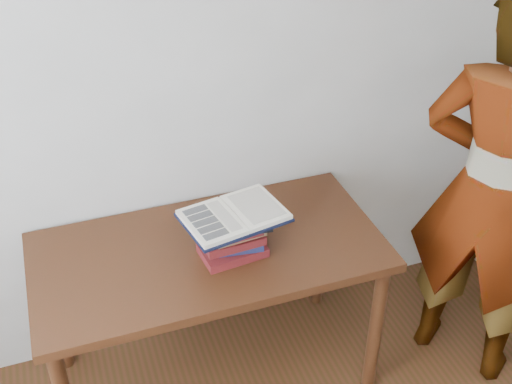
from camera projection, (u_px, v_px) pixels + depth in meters
name	position (u px, v px, depth m)	size (l,w,h in m)	color
room_shell	(313.00, 371.00, 0.97)	(3.54, 3.54, 2.62)	silver
desk	(209.00, 267.00, 2.63)	(1.41, 0.70, 0.76)	#3F1D0F
book_stack	(234.00, 235.00, 2.49)	(0.28, 0.20, 0.19)	maroon
open_book	(234.00, 215.00, 2.42)	(0.42, 0.33, 0.03)	black
reader	(494.00, 196.00, 2.61)	(0.66, 0.43, 1.82)	tan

